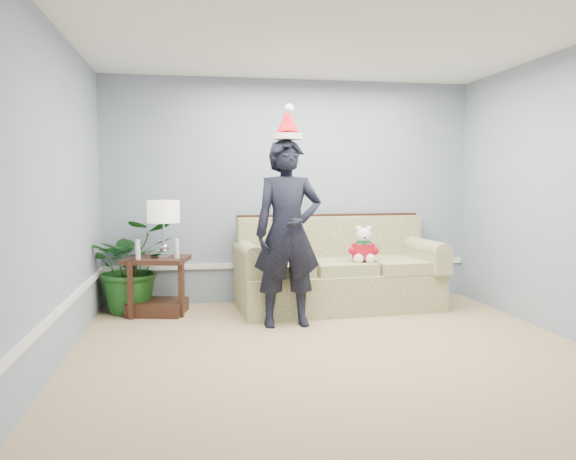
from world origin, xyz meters
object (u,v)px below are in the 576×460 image
(sofa, at_px, (337,275))
(table_lamp, at_px, (163,214))
(houseplant, at_px, (132,265))
(man, at_px, (288,233))
(teddy_bear, at_px, (364,249))
(side_table, at_px, (157,292))

(sofa, bearing_deg, table_lamp, 176.66)
(table_lamp, bearing_deg, houseplant, 153.09)
(man, bearing_deg, table_lamp, 148.66)
(sofa, relative_size, teddy_bear, 5.68)
(side_table, bearing_deg, man, -28.63)
(table_lamp, relative_size, houseplant, 0.59)
(side_table, relative_size, table_lamp, 1.21)
(side_table, xyz_separation_m, teddy_bear, (2.30, -0.24, 0.47))
(man, bearing_deg, side_table, 149.46)
(side_table, xyz_separation_m, houseplant, (-0.28, 0.16, 0.28))
(side_table, distance_m, table_lamp, 0.87)
(sofa, xyz_separation_m, side_table, (-2.05, 0.00, -0.13))
(side_table, distance_m, houseplant, 0.43)
(sofa, bearing_deg, man, -137.73)
(houseplant, bearing_deg, man, -28.87)
(sofa, xyz_separation_m, table_lamp, (-1.97, -0.02, 0.73))
(houseplant, height_order, man, man)
(sofa, distance_m, man, 1.16)
(sofa, distance_m, teddy_bear, 0.48)
(man, xyz_separation_m, teddy_bear, (0.95, 0.49, -0.23))
(table_lamp, height_order, teddy_bear, table_lamp)
(table_lamp, bearing_deg, man, -29.42)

